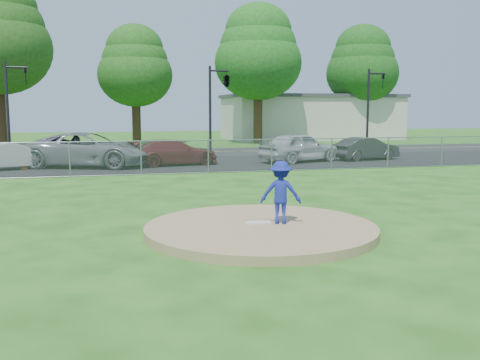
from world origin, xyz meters
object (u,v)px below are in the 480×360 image
at_px(parked_car_gray, 89,150).
at_px(parked_car_darkred, 174,152).
at_px(traffic_signal_left, 12,101).
at_px(traffic_cone, 24,163).
at_px(commercial_building, 310,117).
at_px(traffic_signal_right, 371,102).
at_px(tree_right, 258,52).
at_px(parked_car_white, 13,156).
at_px(parked_car_pearl, 300,147).
at_px(tree_far_right, 362,64).
at_px(pitcher, 281,192).
at_px(tree_center, 135,66).
at_px(parked_car_charcoal, 366,149).
at_px(traffic_signal_center, 225,82).

relative_size(parked_car_gray, parked_car_darkred, 1.36).
relative_size(traffic_signal_left, traffic_cone, 9.23).
relative_size(commercial_building, traffic_signal_right, 2.93).
xyz_separation_m(commercial_building, tree_right, (-7.00, -6.00, 5.49)).
bearing_deg(parked_car_white, commercial_building, -69.40).
relative_size(tree_right, parked_car_pearl, 2.46).
relative_size(commercial_building, traffic_signal_left, 2.93).
bearing_deg(tree_far_right, parked_car_white, -145.40).
distance_m(commercial_building, pitcher, 40.99).
bearing_deg(traffic_signal_right, traffic_cone, -163.72).
distance_m(traffic_signal_right, traffic_cone, 22.68).
bearing_deg(parked_car_gray, tree_far_right, -32.90).
relative_size(traffic_signal_left, pitcher, 3.80).
bearing_deg(traffic_signal_left, parked_car_gray, -53.65).
distance_m(commercial_building, traffic_signal_right, 16.14).
xyz_separation_m(tree_right, traffic_signal_right, (5.24, -10.00, -4.29)).
distance_m(tree_center, tree_far_right, 21.03).
bearing_deg(parked_car_pearl, parked_car_charcoal, -107.78).
distance_m(tree_center, parked_car_gray, 19.15).
xyz_separation_m(commercial_building, tree_center, (-17.00, -4.00, 4.31)).
relative_size(traffic_signal_right, parked_car_charcoal, 1.43).
xyz_separation_m(parked_car_white, parked_car_gray, (3.51, 0.20, 0.21)).
distance_m(tree_center, pitcher, 34.41).
xyz_separation_m(traffic_cone, parked_car_white, (-0.52, 0.09, 0.34)).
height_order(traffic_signal_left, parked_car_darkred, traffic_signal_left).
bearing_deg(parked_car_charcoal, traffic_cone, 78.65).
relative_size(pitcher, parked_car_charcoal, 0.38).
xyz_separation_m(tree_right, traffic_signal_center, (-5.03, -10.00, -3.04)).
bearing_deg(pitcher, commercial_building, -92.54).
bearing_deg(parked_car_charcoal, parked_car_darkred, 78.70).
height_order(traffic_signal_right, parked_car_pearl, traffic_signal_right).
xyz_separation_m(tree_right, parked_car_pearl, (-2.18, -16.08, -6.83)).
height_order(tree_right, tree_far_right, tree_right).
bearing_deg(tree_center, traffic_signal_center, -67.51).
height_order(tree_center, parked_car_white, tree_center).
bearing_deg(tree_center, traffic_signal_right, -38.22).
distance_m(commercial_building, traffic_cone, 32.33).
bearing_deg(pitcher, tree_center, -67.78).
bearing_deg(tree_right, traffic_signal_center, -116.71).
relative_size(traffic_signal_right, parked_car_pearl, 1.18).
height_order(tree_far_right, pitcher, tree_far_right).
height_order(tree_far_right, traffic_signal_right, tree_far_right).
bearing_deg(parked_car_white, traffic_signal_right, -96.65).
xyz_separation_m(traffic_signal_right, parked_car_darkred, (-14.30, -6.13, -2.69)).
relative_size(traffic_cone, parked_car_white, 0.15).
xyz_separation_m(tree_right, pitcher, (-8.49, -31.93, -6.71)).
relative_size(parked_car_gray, parked_car_pearl, 1.31).
bearing_deg(traffic_signal_right, parked_car_darkred, -156.81).
relative_size(tree_right, traffic_cone, 19.17).
bearing_deg(parked_car_darkred, parked_car_gray, 78.82).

